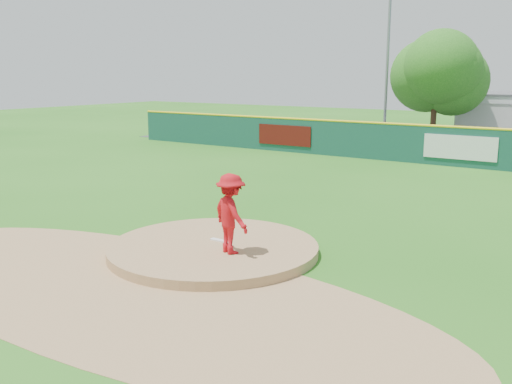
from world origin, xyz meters
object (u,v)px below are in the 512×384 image
Objects in this scene: pitcher at (231,214)px; deciduous_tree at (436,75)px; playground_slide at (239,129)px; light_pole_left at (388,52)px.

deciduous_tree is (-2.82, 25.31, 3.30)m from pitcher.
deciduous_tree is at bearing 13.39° from playground_slide.
pitcher is 27.24m from playground_slide.
deciduous_tree is 4.72m from light_pole_left.
light_pole_left reaches higher than deciduous_tree.
playground_slide is 11.54m from light_pole_left.
deciduous_tree reaches higher than pitcher.
playground_slide is 13.80m from deciduous_tree.
light_pole_left is (8.90, 5.07, 5.31)m from playground_slide.
playground_slide is 0.24× the size of light_pole_left.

